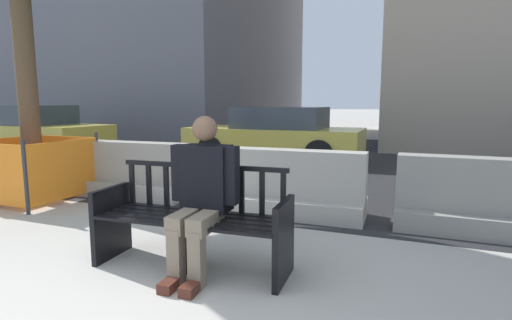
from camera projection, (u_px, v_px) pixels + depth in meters
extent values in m
cube|color=#28282B|center=(327.00, 158.00, 10.42)|extent=(120.00, 12.00, 0.01)
cube|color=black|center=(111.00, 222.00, 3.68)|extent=(0.08, 0.52, 0.66)
cube|color=black|center=(284.00, 242.00, 3.16)|extent=(0.08, 0.52, 0.66)
cube|color=black|center=(191.00, 243.00, 3.44)|extent=(0.06, 0.33, 0.45)
cube|color=black|center=(177.00, 226.00, 3.19)|extent=(1.60, 0.16, 0.02)
cube|color=black|center=(184.00, 222.00, 3.30)|extent=(1.60, 0.16, 0.02)
cube|color=black|center=(191.00, 218.00, 3.40)|extent=(1.60, 0.16, 0.02)
cube|color=black|center=(197.00, 214.00, 3.51)|extent=(1.60, 0.16, 0.02)
cube|color=black|center=(203.00, 211.00, 3.62)|extent=(1.60, 0.16, 0.02)
cube|color=black|center=(202.00, 166.00, 3.57)|extent=(1.60, 0.13, 0.04)
cube|color=black|center=(132.00, 184.00, 3.84)|extent=(0.05, 0.03, 0.38)
cube|color=black|center=(149.00, 185.00, 3.78)|extent=(0.05, 0.03, 0.38)
cube|color=black|center=(166.00, 186.00, 3.72)|extent=(0.05, 0.03, 0.38)
cube|color=black|center=(184.00, 188.00, 3.66)|extent=(0.05, 0.03, 0.38)
cube|color=black|center=(203.00, 189.00, 3.60)|extent=(0.05, 0.03, 0.38)
cube|color=black|center=(222.00, 190.00, 3.54)|extent=(0.05, 0.03, 0.38)
cube|color=black|center=(242.00, 192.00, 3.48)|extent=(0.05, 0.03, 0.38)
cube|color=black|center=(262.00, 193.00, 3.43)|extent=(0.05, 0.03, 0.38)
cube|color=black|center=(283.00, 195.00, 3.37)|extent=(0.05, 0.03, 0.38)
cube|color=black|center=(108.00, 189.00, 3.62)|extent=(0.08, 0.46, 0.03)
cube|color=black|center=(284.00, 204.00, 3.10)|extent=(0.08, 0.46, 0.03)
cube|color=black|center=(207.00, 178.00, 3.38)|extent=(0.41, 0.26, 0.56)
sphere|color=brown|center=(205.00, 129.00, 3.31)|extent=(0.21, 0.21, 0.21)
cube|color=#7F705B|center=(186.00, 219.00, 3.25)|extent=(0.17, 0.45, 0.14)
cube|color=#7F705B|center=(206.00, 221.00, 3.19)|extent=(0.17, 0.45, 0.14)
cube|color=#7F705B|center=(176.00, 257.00, 3.13)|extent=(0.12, 0.12, 0.45)
cube|color=#7F705B|center=(197.00, 260.00, 3.07)|extent=(0.12, 0.12, 0.45)
cube|color=#4C2319|center=(172.00, 283.00, 3.08)|extent=(0.13, 0.27, 0.08)
cube|color=#4C2319|center=(193.00, 287.00, 3.02)|extent=(0.13, 0.27, 0.08)
cube|color=black|center=(179.00, 172.00, 3.43)|extent=(0.10, 0.13, 0.48)
cube|color=black|center=(232.00, 176.00, 3.27)|extent=(0.10, 0.13, 0.48)
cube|color=#ADA89E|center=(285.00, 205.00, 5.13)|extent=(2.02, 0.75, 0.24)
cube|color=#ADA89E|center=(286.00, 173.00, 5.07)|extent=(2.01, 0.37, 0.60)
cube|color=#9E998E|center=(128.00, 188.00, 6.17)|extent=(2.03, 0.77, 0.24)
cube|color=#9E998E|center=(127.00, 161.00, 6.11)|extent=(2.01, 0.39, 0.60)
cube|color=gray|center=(492.00, 224.00, 4.33)|extent=(2.01, 0.71, 0.24)
cube|color=gray|center=(495.00, 186.00, 4.27)|extent=(2.00, 0.33, 0.60)
cylinder|color=brown|center=(27.00, 84.00, 5.71)|extent=(0.27, 0.27, 3.39)
cylinder|color=#2D2D33|center=(26.00, 177.00, 5.07)|extent=(0.05, 0.05, 0.97)
cylinder|color=#2D2D33|center=(39.00, 159.00, 6.68)|extent=(0.05, 0.05, 0.97)
cylinder|color=#2D2D33|center=(98.00, 164.00, 6.22)|extent=(0.05, 0.05, 0.97)
cube|color=orange|center=(68.00, 161.00, 6.45)|extent=(1.25, 0.03, 0.82)
cube|color=orange|center=(4.00, 165.00, 6.11)|extent=(0.03, 1.25, 0.82)
cube|color=orange|center=(65.00, 170.00, 5.65)|extent=(0.03, 1.25, 0.82)
cube|color=#DBC64C|center=(37.00, 134.00, 11.44)|extent=(4.26, 2.00, 0.56)
cube|color=#38424C|center=(31.00, 115.00, 11.43)|extent=(2.02, 1.70, 0.54)
cylinder|color=black|center=(95.00, 141.00, 11.75)|extent=(0.65, 0.24, 0.64)
cylinder|color=black|center=(42.00, 147.00, 10.16)|extent=(0.65, 0.24, 0.64)
cylinder|color=black|center=(34.00, 138.00, 12.79)|extent=(0.65, 0.24, 0.64)
cube|color=#DBC64C|center=(274.00, 139.00, 9.88)|extent=(4.27, 1.77, 0.56)
cube|color=#38424C|center=(281.00, 118.00, 9.74)|extent=(2.12, 1.55, 0.51)
cylinder|color=black|center=(211.00, 149.00, 9.63)|extent=(0.64, 0.22, 0.64)
cylinder|color=black|center=(239.00, 143.00, 11.15)|extent=(0.64, 0.22, 0.64)
cylinder|color=black|center=(319.00, 154.00, 8.68)|extent=(0.64, 0.22, 0.64)
cylinder|color=black|center=(333.00, 147.00, 10.19)|extent=(0.64, 0.22, 0.64)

